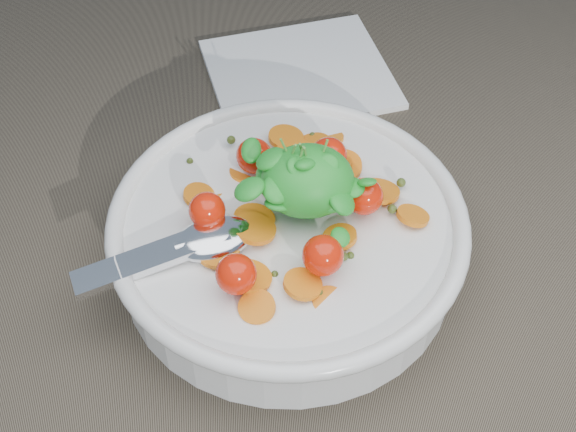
{
  "coord_description": "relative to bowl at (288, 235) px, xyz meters",
  "views": [
    {
      "loc": [
        -0.05,
        -0.4,
        0.48
      ],
      "look_at": [
        -0.02,
        -0.02,
        0.05
      ],
      "focal_mm": 50.0,
      "sensor_mm": 36.0,
      "label": 1
    }
  ],
  "objects": [
    {
      "name": "napkin",
      "position": [
        0.03,
        0.22,
        -0.03
      ],
      "size": [
        0.19,
        0.17,
        0.01
      ],
      "primitive_type": "cube",
      "rotation": [
        0.0,
        0.0,
        0.2
      ],
      "color": "white",
      "rests_on": "ground"
    },
    {
      "name": "bowl",
      "position": [
        0.0,
        0.0,
        0.0
      ],
      "size": [
        0.28,
        0.26,
        0.11
      ],
      "color": "silver",
      "rests_on": "ground"
    },
    {
      "name": "ground",
      "position": [
        0.02,
        0.02,
        -0.03
      ],
      "size": [
        6.0,
        6.0,
        0.0
      ],
      "primitive_type": "plane",
      "color": "brown",
      "rests_on": "ground"
    }
  ]
}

